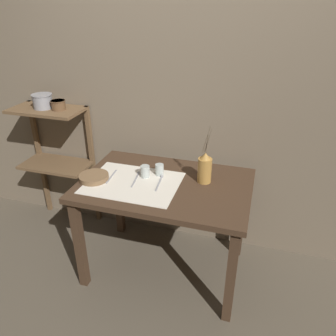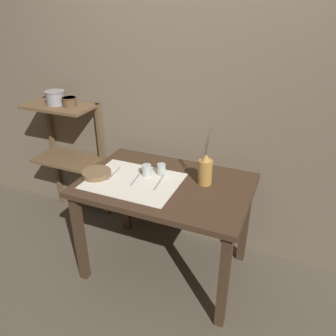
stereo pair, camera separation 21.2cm
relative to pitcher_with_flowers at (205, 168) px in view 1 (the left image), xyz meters
The scene contains 14 objects.
ground_plane 0.93m from the pitcher_with_flowers, 159.25° to the right, with size 12.00×12.00×0.00m, color brown.
stone_wall_back 0.57m from the pitcher_with_flowers, 122.16° to the left, with size 7.00×0.06×2.40m.
wooden_table 0.35m from the pitcher_with_flowers, 159.25° to the right, with size 1.19×0.79×0.78m.
wooden_shelf_unit 1.38m from the pitcher_with_flowers, behind, with size 0.59×0.33×1.14m.
linen_cloth 0.51m from the pitcher_with_flowers, 160.91° to the right, with size 0.64×0.49×0.00m.
pitcher_with_flowers is the anchor object (origin of this frame).
wooden_bowl 0.79m from the pitcher_with_flowers, 165.22° to the right, with size 0.21×0.21×0.04m.
glass_tumbler_near 0.43m from the pitcher_with_flowers, behind, with size 0.07×0.07×0.09m.
glass_tumbler_far 0.34m from the pitcher_with_flowers, behind, with size 0.06×0.06×0.08m.
fork_inner 0.67m from the pitcher_with_flowers, 168.71° to the right, with size 0.03×0.20×0.00m.
spoon_inner 0.49m from the pitcher_with_flowers, behind, with size 0.04×0.21×0.02m.
spoon_outer 0.32m from the pitcher_with_flowers, 166.74° to the right, with size 0.04×0.21×0.02m.
metal_pot_large 1.43m from the pitcher_with_flowers, behind, with size 0.16×0.16×0.11m.
metal_pot_small 1.29m from the pitcher_with_flowers, behind, with size 0.12×0.12×0.08m.
Camera 1 is at (0.59, -1.90, 1.93)m, focal length 35.00 mm.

